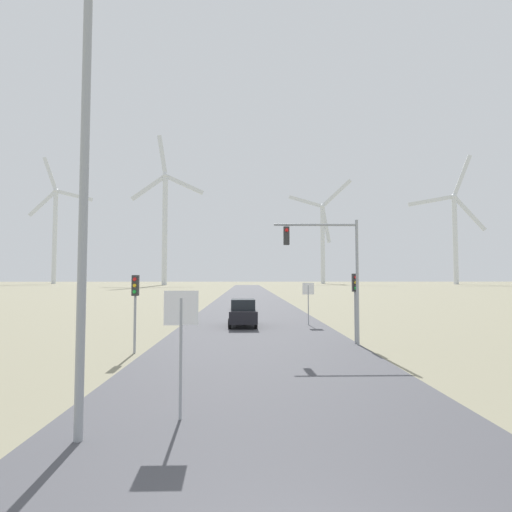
% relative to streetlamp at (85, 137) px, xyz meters
% --- Properties ---
extents(road_surface, '(10.00, 240.00, 0.01)m').
position_rel_streetlamp_xyz_m(road_surface, '(3.94, 43.71, -6.20)').
color(road_surface, '#47474C').
rests_on(road_surface, ground).
extents(streetlamp, '(3.69, 0.32, 9.81)m').
position_rel_streetlamp_xyz_m(streetlamp, '(0.00, 0.00, 0.00)').
color(streetlamp, '#93999E').
rests_on(streetlamp, ground).
extents(stop_sign_near, '(0.81, 0.07, 2.97)m').
position_rel_streetlamp_xyz_m(stop_sign_near, '(1.85, 1.16, -4.12)').
color(stop_sign_near, '#93999E').
rests_on(stop_sign_near, ground).
extents(stop_sign_far, '(0.81, 0.07, 2.90)m').
position_rel_streetlamp_xyz_m(stop_sign_far, '(7.70, 19.37, -4.17)').
color(stop_sign_far, '#93999E').
rests_on(stop_sign_far, ground).
extents(traffic_light_post_near_left, '(0.28, 0.33, 3.38)m').
position_rel_streetlamp_xyz_m(traffic_light_post_near_left, '(-1.45, 9.28, -3.72)').
color(traffic_light_post_near_left, '#93999E').
rests_on(traffic_light_post_near_left, ground).
extents(traffic_light_post_near_right, '(0.28, 0.33, 3.47)m').
position_rel_streetlamp_xyz_m(traffic_light_post_near_right, '(8.83, 11.56, -3.65)').
color(traffic_light_post_near_right, '#93999E').
rests_on(traffic_light_post_near_right, ground).
extents(traffic_light_mast_overhead, '(4.17, 0.34, 6.12)m').
position_rel_streetlamp_xyz_m(traffic_light_mast_overhead, '(7.44, 11.20, -1.87)').
color(traffic_light_mast_overhead, '#93999E').
rests_on(traffic_light_mast_overhead, ground).
extents(car_approaching, '(1.88, 4.13, 1.83)m').
position_rel_streetlamp_xyz_m(car_approaching, '(3.18, 18.67, -5.29)').
color(car_approaching, black).
rests_on(car_approaching, ground).
extents(wind_turbine_far_left, '(28.93, 9.98, 65.19)m').
position_rel_streetlamp_xyz_m(wind_turbine_far_left, '(-94.79, 198.13, 22.95)').
color(wind_turbine_far_left, silver).
rests_on(wind_turbine_far_left, ground).
extents(wind_turbine_left, '(29.77, 10.34, 64.89)m').
position_rel_streetlamp_xyz_m(wind_turbine_left, '(-31.51, 163.22, 22.56)').
color(wind_turbine_left, silver).
rests_on(wind_turbine_left, ground).
extents(wind_turbine_center, '(30.71, 14.93, 53.30)m').
position_rel_streetlamp_xyz_m(wind_turbine_center, '(43.21, 196.52, 19.08)').
color(wind_turbine_center, silver).
rests_on(wind_turbine_center, ground).
extents(wind_turbine_right, '(33.94, 7.33, 61.20)m').
position_rel_streetlamp_xyz_m(wind_turbine_right, '(101.73, 175.76, 19.99)').
color(wind_turbine_right, silver).
rests_on(wind_turbine_right, ground).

